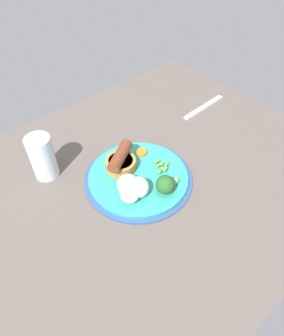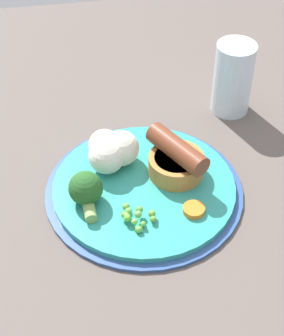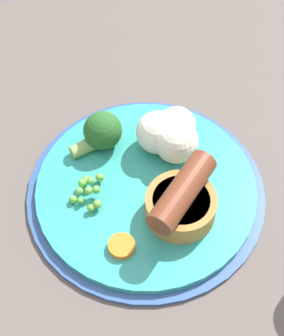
% 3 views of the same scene
% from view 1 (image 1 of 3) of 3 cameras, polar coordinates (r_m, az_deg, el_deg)
% --- Properties ---
extents(dining_table, '(1.10, 0.80, 0.03)m').
position_cam_1_polar(dining_table, '(0.76, -1.64, -3.50)').
color(dining_table, '#564C47').
rests_on(dining_table, ground).
extents(dinner_plate, '(0.27, 0.27, 0.01)m').
position_cam_1_polar(dinner_plate, '(0.75, -0.60, -1.93)').
color(dinner_plate, '#2D4C84').
rests_on(dinner_plate, dining_table).
extents(sausage_pudding, '(0.10, 0.08, 0.06)m').
position_cam_1_polar(sausage_pudding, '(0.75, -3.98, 1.32)').
color(sausage_pudding, '#AD7538').
rests_on(sausage_pudding, dinner_plate).
extents(pea_pile, '(0.05, 0.04, 0.02)m').
position_cam_1_polar(pea_pile, '(0.76, 3.89, 0.36)').
color(pea_pile, '#61A33E').
rests_on(pea_pile, dinner_plate).
extents(broccoli_floret_near, '(0.07, 0.05, 0.05)m').
position_cam_1_polar(broccoli_floret_near, '(0.70, 4.58, -3.16)').
color(broccoli_floret_near, '#235623').
rests_on(broccoli_floret_near, dinner_plate).
extents(cauliflower_floret, '(0.07, 0.07, 0.05)m').
position_cam_1_polar(cauliflower_floret, '(0.69, -1.89, -3.81)').
color(cauliflower_floret, silver).
rests_on(cauliflower_floret, dinner_plate).
extents(carrot_slice_1, '(0.03, 0.03, 0.01)m').
position_cam_1_polar(carrot_slice_1, '(0.80, -0.11, 3.01)').
color(carrot_slice_1, orange).
rests_on(carrot_slice_1, dinner_plate).
extents(fork, '(0.18, 0.02, 0.01)m').
position_cam_1_polar(fork, '(1.01, 11.68, 11.29)').
color(fork, silver).
rests_on(fork, dining_table).
extents(drinking_glass, '(0.06, 0.06, 0.12)m').
position_cam_1_polar(drinking_glass, '(0.77, -18.42, 1.97)').
color(drinking_glass, silver).
rests_on(drinking_glass, dining_table).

